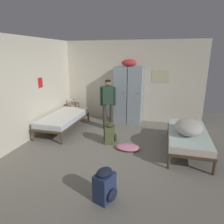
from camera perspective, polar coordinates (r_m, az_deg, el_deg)
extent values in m
plane|color=slate|center=(4.75, -0.87, -11.95)|extent=(8.56, 8.56, 0.00)
cube|color=beige|center=(6.89, 5.39, 8.57)|extent=(4.70, 0.06, 2.67)
cube|color=beige|center=(5.40, -25.41, 4.95)|extent=(0.06, 5.35, 2.67)
cube|color=beige|center=(6.73, 13.56, 9.88)|extent=(0.55, 0.01, 0.40)
cube|color=red|center=(6.09, -19.64, 7.82)|extent=(0.01, 0.20, 0.28)
cube|color=#8C99A3|center=(6.70, 2.72, 4.87)|extent=(0.44, 0.52, 1.85)
cylinder|color=black|center=(6.39, 3.25, 5.44)|extent=(0.02, 0.03, 0.02)
cube|color=#8C99A3|center=(6.62, 6.62, 4.64)|extent=(0.44, 0.52, 1.85)
cylinder|color=black|center=(6.31, 7.36, 5.20)|extent=(0.02, 0.03, 0.02)
ellipsoid|color=red|center=(6.53, 4.87, 13.69)|extent=(0.48, 0.36, 0.22)
cylinder|color=brown|center=(7.28, -12.68, 0.13)|extent=(0.03, 0.03, 0.55)
cylinder|color=brown|center=(7.12, -10.19, -0.07)|extent=(0.03, 0.03, 0.55)
cylinder|color=brown|center=(7.51, -11.73, 0.68)|extent=(0.03, 0.03, 0.55)
cylinder|color=brown|center=(7.36, -9.30, 0.50)|extent=(0.03, 0.03, 0.55)
cube|color=brown|center=(7.34, -10.95, -0.30)|extent=(0.38, 0.30, 0.02)
cube|color=brown|center=(7.24, -11.10, 2.48)|extent=(0.38, 0.30, 0.02)
cylinder|color=#473828|center=(6.08, 23.70, -5.46)|extent=(0.06, 0.06, 0.28)
cylinder|color=#473828|center=(6.00, 15.74, -4.95)|extent=(0.06, 0.06, 0.28)
cylinder|color=#473828|center=(4.43, 26.93, -14.04)|extent=(0.06, 0.06, 0.28)
cylinder|color=#473828|center=(4.32, 15.70, -13.56)|extent=(0.06, 0.06, 0.28)
cube|color=#473828|center=(5.11, 20.61, -7.12)|extent=(0.90, 1.90, 0.06)
cube|color=beige|center=(5.07, 20.72, -6.08)|extent=(0.87, 1.84, 0.14)
cube|color=silver|center=(5.05, 20.81, -5.29)|extent=(0.86, 1.82, 0.01)
cylinder|color=#473828|center=(5.78, -21.46, -6.32)|extent=(0.06, 0.06, 0.28)
cylinder|color=#473828|center=(5.34, -14.11, -7.51)|extent=(0.06, 0.06, 0.28)
cylinder|color=#473828|center=(7.23, -12.93, -1.10)|extent=(0.06, 0.06, 0.28)
cylinder|color=#473828|center=(6.89, -6.73, -1.67)|extent=(0.06, 0.06, 0.28)
cube|color=#473828|center=(6.22, -13.53, -2.35)|extent=(0.90, 1.90, 0.06)
cube|color=silver|center=(6.19, -13.59, -1.47)|extent=(0.87, 1.84, 0.14)
cube|color=white|center=(6.17, -13.64, -0.81)|extent=(0.86, 1.82, 0.01)
ellipsoid|color=#B7B2A8|center=(4.89, 20.86, -3.97)|extent=(0.60, 0.85, 0.31)
cylinder|color=#3D3833|center=(6.17, -0.11, -1.23)|extent=(0.12, 0.12, 0.79)
cylinder|color=#3D3833|center=(6.17, -2.08, -1.24)|extent=(0.12, 0.12, 0.79)
cube|color=#284233|center=(6.00, -1.13, 4.81)|extent=(0.37, 0.28, 0.54)
cylinder|color=#284233|center=(6.01, 0.80, 4.46)|extent=(0.08, 0.08, 0.56)
cylinder|color=#284233|center=(6.01, -3.05, 4.43)|extent=(0.08, 0.08, 0.56)
sphere|color=#936B4C|center=(5.94, -1.15, 8.21)|extent=(0.19, 0.19, 0.19)
ellipsoid|color=black|center=(5.93, -1.15, 8.67)|extent=(0.18, 0.18, 0.11)
cylinder|color=#B2DBEA|center=(7.27, -11.64, 3.28)|extent=(0.07, 0.07, 0.17)
cylinder|color=#2666B2|center=(7.25, -11.68, 4.06)|extent=(0.04, 0.04, 0.03)
cylinder|color=beige|center=(7.16, -10.77, 2.91)|extent=(0.06, 0.06, 0.12)
cylinder|color=black|center=(7.14, -10.80, 3.48)|extent=(0.03, 0.03, 0.03)
cube|color=navy|center=(3.37, -2.12, -20.49)|extent=(0.33, 0.38, 0.46)
ellipsoid|color=black|center=(3.35, 0.11, -22.52)|extent=(0.16, 0.25, 0.20)
ellipsoid|color=black|center=(3.22, -2.18, -16.64)|extent=(0.30, 0.34, 0.10)
cube|color=black|center=(3.37, -5.04, -20.07)|extent=(0.04, 0.06, 0.32)
cube|color=black|center=(3.48, -3.08, -18.70)|extent=(0.04, 0.06, 0.32)
cube|color=#566038|center=(5.24, -0.60, -6.37)|extent=(0.30, 0.36, 0.46)
ellipsoid|color=#383D23|center=(5.26, 1.04, -7.24)|extent=(0.13, 0.25, 0.20)
ellipsoid|color=#383D23|center=(5.14, -0.61, -3.60)|extent=(0.27, 0.33, 0.10)
cube|color=black|center=(5.16, -2.18, -6.47)|extent=(0.03, 0.05, 0.32)
cube|color=black|center=(5.32, -1.99, -5.74)|extent=(0.03, 0.05, 0.32)
ellipsoid|color=pink|center=(4.98, 4.53, -9.93)|extent=(0.59, 0.39, 0.10)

